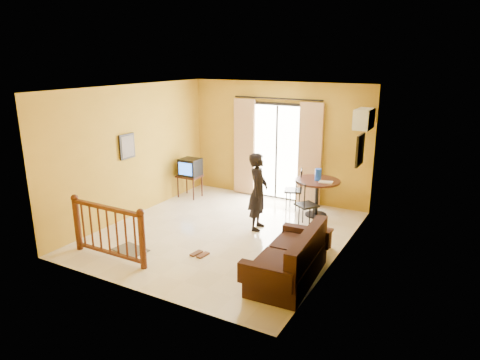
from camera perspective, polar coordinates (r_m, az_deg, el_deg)
The scene contains 19 objects.
ground at distance 8.50m, azimuth -2.10°, elevation -7.02°, with size 5.00×5.00×0.00m, color beige.
room_shell at distance 7.99m, azimuth -2.22°, elevation 4.29°, with size 5.00×5.00×5.00m.
balcony_door at distance 10.21m, azimuth 4.88°, elevation 3.89°, with size 2.25×0.14×2.46m.
tv_table at distance 10.54m, azimuth -6.72°, elevation 0.23°, with size 0.55×0.46×0.55m.
television at distance 10.45m, azimuth -6.65°, elevation 1.71°, with size 0.47×0.44×0.42m.
picture_left at distance 9.20m, azimuth -14.82°, elevation 4.36°, with size 0.05×0.42×0.52m.
dining_table at distance 9.33m, azimuth 10.25°, elevation -0.98°, with size 0.97×0.97×0.80m.
water_jug at distance 9.23m, azimuth 10.38°, elevation 0.72°, with size 0.14×0.14×0.26m, color blue.
serving_tray at distance 9.13m, azimuth 11.37°, elevation -0.28°, with size 0.28×0.18×0.02m, color beige.
dining_chairs at distance 9.37m, azimuth 7.84°, elevation -4.93°, with size 1.14×1.32×0.95m.
air_conditioner at distance 8.94m, azimuth 16.16°, elevation 7.84°, with size 0.31×0.60×0.40m.
botanical_print at distance 8.37m, azimuth 15.70°, elevation 3.87°, with size 0.05×0.50×0.60m.
coffee_table at distance 7.66m, azimuth 9.79°, elevation -7.98°, with size 0.46×0.83×0.37m.
bowl at distance 7.70m, azimuth 10.14°, elevation -6.58°, with size 0.21×0.21×0.07m, color #502E1B.
sofa at distance 6.74m, azimuth 6.83°, elevation -10.73°, with size 0.90×1.79×0.83m.
standing_person at distance 8.44m, azimuth 2.42°, elevation -1.57°, with size 0.57×0.37×1.55m, color black.
stair_balustrade at distance 7.60m, azimuth -17.21°, elevation -6.09°, with size 1.63×0.13×1.04m.
doormat at distance 8.00m, azimuth -14.39°, elevation -9.02°, with size 0.60×0.40×0.02m, color #534F42.
sandals at distance 7.62m, azimuth -5.40°, elevation -9.82°, with size 0.27×0.26×0.03m.
Camera 1 is at (4.05, -6.69, 3.34)m, focal length 32.00 mm.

